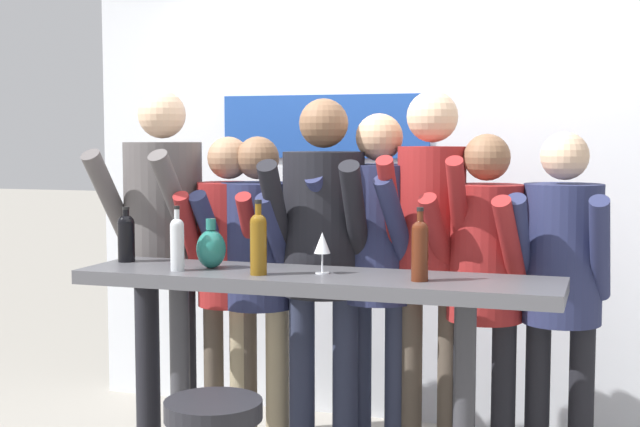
{
  "coord_description": "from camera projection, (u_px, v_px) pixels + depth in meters",
  "views": [
    {
      "loc": [
        1.18,
        -3.54,
        1.62
      ],
      "look_at": [
        0.0,
        0.07,
        1.29
      ],
      "focal_mm": 50.0,
      "sensor_mm": 36.0,
      "label": 1
    }
  ],
  "objects": [
    {
      "name": "person_far_right",
      "position": [
        484.0,
        271.0,
        4.05
      ],
      "size": [
        0.47,
        0.57,
        1.63
      ],
      "rotation": [
        0.0,
        0.0,
        -0.19
      ],
      "color": "black",
      "rests_on": "ground_plane"
    },
    {
      "name": "person_center_right",
      "position": [
        378.0,
        251.0,
        4.26
      ],
      "size": [
        0.51,
        0.61,
        1.73
      ],
      "rotation": [
        0.0,
        0.0,
        -0.21
      ],
      "color": "#23283D",
      "rests_on": "ground_plane"
    },
    {
      "name": "person_rightmost",
      "position": [
        562.0,
        272.0,
        3.96
      ],
      "size": [
        0.43,
        0.53,
        1.64
      ],
      "rotation": [
        0.0,
        0.0,
        -0.04
      ],
      "color": "black",
      "rests_on": "ground_plane"
    },
    {
      "name": "back_wall",
      "position": [
        391.0,
        204.0,
        5.07
      ],
      "size": [
        3.67,
        0.12,
        2.47
      ],
      "color": "silver",
      "rests_on": "ground_plane"
    },
    {
      "name": "person_center",
      "position": [
        323.0,
        243.0,
        4.24
      ],
      "size": [
        0.5,
        0.61,
        1.8
      ],
      "rotation": [
        0.0,
        0.0,
        0.1
      ],
      "color": "#23283D",
      "rests_on": "ground_plane"
    },
    {
      "name": "person_far_left",
      "position": [
        162.0,
        230.0,
        4.52
      ],
      "size": [
        0.5,
        0.61,
        1.85
      ],
      "rotation": [
        0.0,
        0.0,
        -0.07
      ],
      "color": "black",
      "rests_on": "ground_plane"
    },
    {
      "name": "person_center_left",
      "position": [
        258.0,
        262.0,
        4.4
      ],
      "size": [
        0.46,
        0.54,
        1.62
      ],
      "rotation": [
        0.0,
        0.0,
        -0.06
      ],
      "color": "gray",
      "rests_on": "ground_plane"
    },
    {
      "name": "wine_bottle_2",
      "position": [
        126.0,
        236.0,
        4.12
      ],
      "size": [
        0.08,
        0.08,
        0.26
      ],
      "color": "black",
      "rests_on": "tasting_table"
    },
    {
      "name": "tasting_table",
      "position": [
        315.0,
        321.0,
        3.78
      ],
      "size": [
        2.07,
        0.48,
        1.04
      ],
      "color": "#4C4C51",
      "rests_on": "ground_plane"
    },
    {
      "name": "decorative_vase",
      "position": [
        211.0,
        248.0,
        3.92
      ],
      "size": [
        0.13,
        0.13,
        0.22
      ],
      "color": "#1E665B",
      "rests_on": "tasting_table"
    },
    {
      "name": "wine_bottle_0",
      "position": [
        420.0,
        247.0,
        3.56
      ],
      "size": [
        0.07,
        0.07,
        0.3
      ],
      "color": "#4C1E0F",
      "rests_on": "tasting_table"
    },
    {
      "name": "wine_glass_0",
      "position": [
        322.0,
        244.0,
        3.76
      ],
      "size": [
        0.07,
        0.07,
        0.18
      ],
      "color": "silver",
      "rests_on": "tasting_table"
    },
    {
      "name": "wine_bottle_1",
      "position": [
        177.0,
        241.0,
        3.84
      ],
      "size": [
        0.06,
        0.06,
        0.28
      ],
      "color": "#B7BCC1",
      "rests_on": "tasting_table"
    },
    {
      "name": "person_left",
      "position": [
        229.0,
        259.0,
        4.44
      ],
      "size": [
        0.43,
        0.54,
        1.62
      ],
      "rotation": [
        0.0,
        0.0,
        0.15
      ],
      "color": "#473D33",
      "rests_on": "ground_plane"
    },
    {
      "name": "person_right",
      "position": [
        431.0,
        236.0,
        4.14
      ],
      "size": [
        0.39,
        0.54,
        1.83
      ],
      "rotation": [
        0.0,
        0.0,
        0.03
      ],
      "color": "#473D33",
      "rests_on": "ground_plane"
    },
    {
      "name": "wine_bottle_3",
      "position": [
        258.0,
        241.0,
        3.72
      ],
      "size": [
        0.07,
        0.07,
        0.32
      ],
      "color": "brown",
      "rests_on": "tasting_table"
    }
  ]
}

